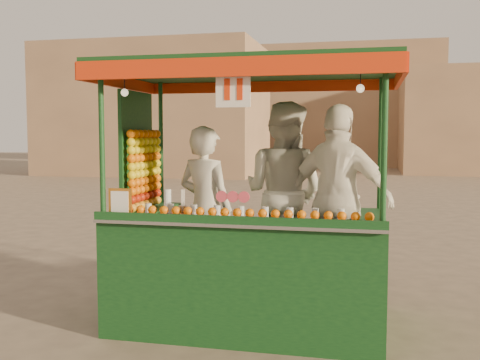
% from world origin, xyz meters
% --- Properties ---
extents(ground, '(90.00, 90.00, 0.00)m').
position_xyz_m(ground, '(0.00, 0.00, 0.00)').
color(ground, brown).
rests_on(ground, ground).
extents(building_left, '(10.00, 6.00, 6.00)m').
position_xyz_m(building_left, '(-9.00, 20.00, 3.00)').
color(building_left, '#A07B5B').
rests_on(building_left, ground).
extents(building_center, '(14.00, 7.00, 7.00)m').
position_xyz_m(building_center, '(-2.00, 30.00, 3.50)').
color(building_center, '#A07B5B').
rests_on(building_center, ground).
extents(juice_cart, '(2.85, 1.84, 2.59)m').
position_xyz_m(juice_cart, '(-0.27, -0.11, 0.83)').
color(juice_cart, '#0E3317').
rests_on(juice_cart, ground).
extents(vendor_left, '(0.71, 0.58, 1.69)m').
position_xyz_m(vendor_left, '(-0.69, 0.03, 1.14)').
color(vendor_left, beige).
rests_on(vendor_left, ground).
extents(vendor_middle, '(1.15, 1.02, 1.95)m').
position_xyz_m(vendor_middle, '(0.05, 0.54, 1.28)').
color(vendor_middle, silver).
rests_on(vendor_middle, ground).
extents(vendor_right, '(1.21, 0.84, 1.91)m').
position_xyz_m(vendor_right, '(0.66, 0.17, 1.25)').
color(vendor_right, white).
rests_on(vendor_right, ground).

